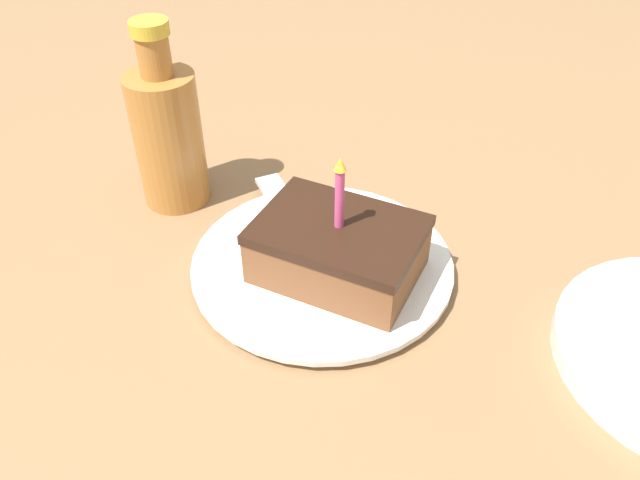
% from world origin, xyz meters
% --- Properties ---
extents(ground_plane, '(2.40, 2.40, 0.04)m').
position_xyz_m(ground_plane, '(0.00, 0.00, -0.02)').
color(ground_plane, olive).
rests_on(ground_plane, ground).
extents(plate, '(0.23, 0.23, 0.01)m').
position_xyz_m(plate, '(0.00, -0.03, 0.01)').
color(plate, white).
rests_on(plate, ground_plane).
extents(cake_slice, '(0.09, 0.13, 0.11)m').
position_xyz_m(cake_slice, '(0.01, -0.01, 0.04)').
color(cake_slice, brown).
rests_on(cake_slice, plate).
extents(fork, '(0.13, 0.15, 0.00)m').
position_xyz_m(fork, '(-0.03, -0.07, 0.02)').
color(fork, silver).
rests_on(fork, plate).
extents(bottle, '(0.06, 0.06, 0.18)m').
position_xyz_m(bottle, '(-0.04, -0.21, 0.07)').
color(bottle, '#B27233').
rests_on(bottle, ground_plane).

